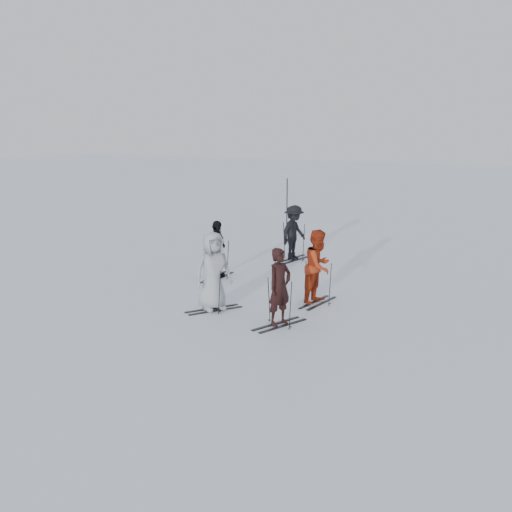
{
  "coord_description": "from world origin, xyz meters",
  "views": [
    {
      "loc": [
        8.34,
        -14.38,
        4.66
      ],
      "look_at": [
        0.0,
        1.0,
        1.0
      ],
      "focal_mm": 45.0,
      "sensor_mm": 36.0,
      "label": 1
    }
  ],
  "objects_px": {
    "skier_uphill_far": "(294,233)",
    "piste_marker": "(287,203)",
    "skier_grey": "(213,272)",
    "skier_near_dark": "(280,288)",
    "skier_red": "(318,267)",
    "skier_uphill_left": "(217,250)"
  },
  "relations": [
    {
      "from": "skier_near_dark",
      "to": "skier_uphill_far",
      "type": "bearing_deg",
      "value": 41.13
    },
    {
      "from": "skier_red",
      "to": "skier_uphill_left",
      "type": "relative_size",
      "value": 1.11
    },
    {
      "from": "skier_near_dark",
      "to": "skier_uphill_left",
      "type": "relative_size",
      "value": 1.04
    },
    {
      "from": "skier_grey",
      "to": "skier_uphill_left",
      "type": "relative_size",
      "value": 1.14
    },
    {
      "from": "skier_near_dark",
      "to": "skier_grey",
      "type": "distance_m",
      "value": 2.04
    },
    {
      "from": "skier_near_dark",
      "to": "piste_marker",
      "type": "distance_m",
      "value": 14.0
    },
    {
      "from": "skier_red",
      "to": "skier_grey",
      "type": "distance_m",
      "value": 2.77
    },
    {
      "from": "skier_red",
      "to": "piste_marker",
      "type": "relative_size",
      "value": 0.86
    },
    {
      "from": "skier_near_dark",
      "to": "skier_uphill_far",
      "type": "relative_size",
      "value": 0.97
    },
    {
      "from": "skier_uphill_far",
      "to": "piste_marker",
      "type": "relative_size",
      "value": 0.83
    },
    {
      "from": "skier_grey",
      "to": "skier_uphill_far",
      "type": "bearing_deg",
      "value": 38.77
    },
    {
      "from": "skier_uphill_left",
      "to": "piste_marker",
      "type": "height_order",
      "value": "piste_marker"
    },
    {
      "from": "skier_near_dark",
      "to": "skier_uphill_far",
      "type": "height_order",
      "value": "skier_uphill_far"
    },
    {
      "from": "skier_near_dark",
      "to": "skier_uphill_far",
      "type": "distance_m",
      "value": 7.34
    },
    {
      "from": "skier_grey",
      "to": "skier_near_dark",
      "type": "bearing_deg",
      "value": -67.25
    },
    {
      "from": "skier_near_dark",
      "to": "skier_grey",
      "type": "xyz_separation_m",
      "value": [
        -2.02,
        0.32,
        0.09
      ]
    },
    {
      "from": "skier_grey",
      "to": "piste_marker",
      "type": "height_order",
      "value": "piste_marker"
    },
    {
      "from": "skier_near_dark",
      "to": "piste_marker",
      "type": "height_order",
      "value": "piste_marker"
    },
    {
      "from": "skier_red",
      "to": "skier_uphill_far",
      "type": "height_order",
      "value": "skier_red"
    },
    {
      "from": "skier_red",
      "to": "piste_marker",
      "type": "distance_m",
      "value": 12.1
    },
    {
      "from": "skier_uphill_far",
      "to": "piste_marker",
      "type": "height_order",
      "value": "piste_marker"
    },
    {
      "from": "skier_uphill_far",
      "to": "piste_marker",
      "type": "xyz_separation_m",
      "value": [
        -3.11,
        5.9,
        0.19
      ]
    }
  ]
}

